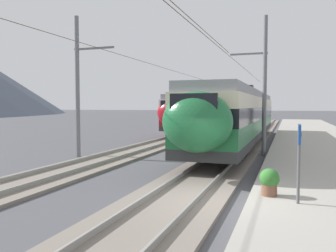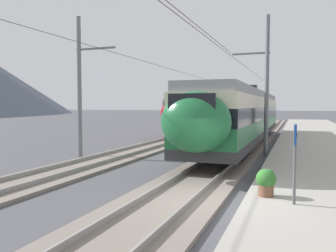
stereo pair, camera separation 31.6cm
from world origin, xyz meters
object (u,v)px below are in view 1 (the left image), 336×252
train_far_track (210,111)px  potted_plant_by_shelter (269,180)px  train_near_platform (241,115)px  catenary_mast_far_side (80,84)px  catenary_mast_mid (262,83)px  platform_sign (299,146)px

train_far_track → potted_plant_by_shelter: train_far_track is taller
train_near_platform → catenary_mast_far_side: 11.51m
catenary_mast_mid → platform_sign: 11.30m
catenary_mast_mid → catenary_mast_far_side: (-4.02, 9.49, -0.06)m
platform_sign → potted_plant_by_shelter: platform_sign is taller
catenary_mast_mid → catenary_mast_far_side: catenary_mast_mid is taller
train_far_track → catenary_mast_mid: 22.18m
train_near_platform → catenary_mast_far_side: catenary_mast_far_side is taller
train_near_platform → train_far_track: (16.55, 5.82, 0.00)m
platform_sign → potted_plant_by_shelter: (0.59, 0.76, -1.10)m
catenary_mast_mid → catenary_mast_far_side: 10.31m
train_near_platform → platform_sign: 15.54m
catenary_mast_mid → catenary_mast_far_side: size_ratio=1.00×
train_near_platform → potted_plant_by_shelter: 14.89m
train_near_platform → platform_sign: (-15.16, -3.41, -0.40)m
train_far_track → catenary_mast_far_side: (-24.81, 1.98, 1.85)m
train_far_track → platform_sign: bearing=-163.8°
train_far_track → platform_sign: train_far_track is taller
train_far_track → catenary_mast_mid: bearing=-160.1°
train_near_platform → catenary_mast_mid: size_ratio=0.63×
train_far_track → catenary_mast_far_side: size_ratio=0.72×
platform_sign → train_near_platform: bearing=12.7°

